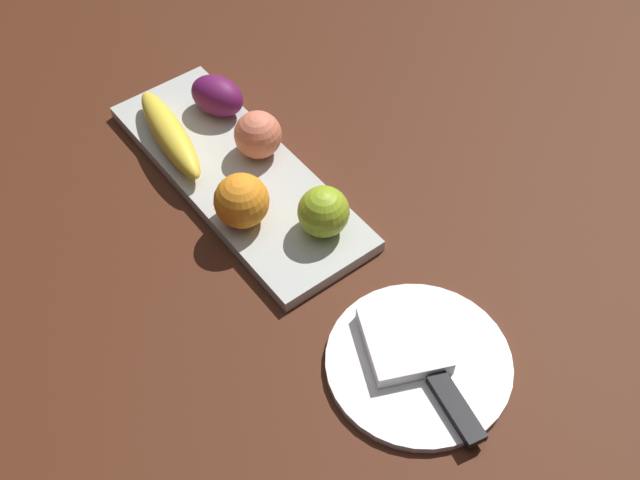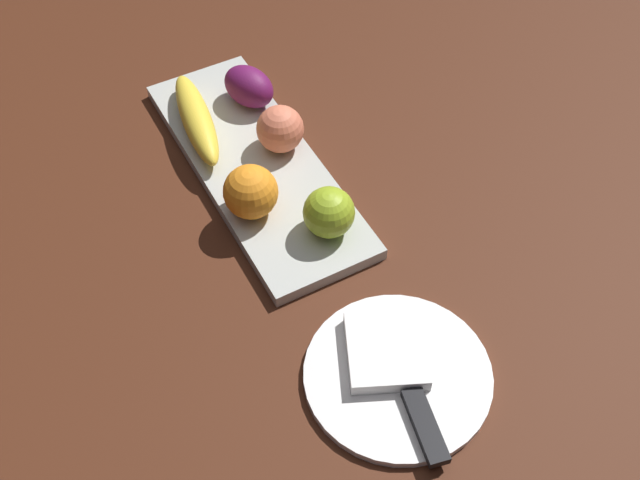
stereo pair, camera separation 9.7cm
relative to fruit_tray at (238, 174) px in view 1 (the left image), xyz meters
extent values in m
plane|color=#462011|center=(0.05, -0.03, -0.01)|extent=(2.40, 2.40, 0.00)
cube|color=beige|center=(0.00, 0.00, 0.00)|extent=(0.44, 0.16, 0.02)
sphere|color=#94B223|center=(-0.16, -0.03, 0.04)|extent=(0.07, 0.07, 0.07)
ellipsoid|color=yellow|center=(0.10, 0.05, 0.03)|extent=(0.20, 0.07, 0.04)
sphere|color=orange|center=(-0.08, 0.04, 0.05)|extent=(0.07, 0.07, 0.07)
sphere|color=#E47555|center=(0.01, -0.04, 0.04)|extent=(0.07, 0.07, 0.07)
ellipsoid|color=#61164C|center=(0.12, -0.05, 0.04)|extent=(0.10, 0.08, 0.06)
cylinder|color=white|center=(-0.37, 0.00, 0.00)|extent=(0.22, 0.22, 0.01)
cube|color=white|center=(-0.35, 0.00, 0.01)|extent=(0.13, 0.12, 0.02)
cube|color=silver|center=(-0.39, 0.00, 0.00)|extent=(0.15, 0.05, 0.00)
cube|color=black|center=(-0.45, 0.01, 0.01)|extent=(0.09, 0.04, 0.01)
camera|label=1|loc=(-0.66, 0.37, 0.80)|focal=43.95mm
camera|label=2|loc=(-0.72, 0.29, 0.80)|focal=43.95mm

